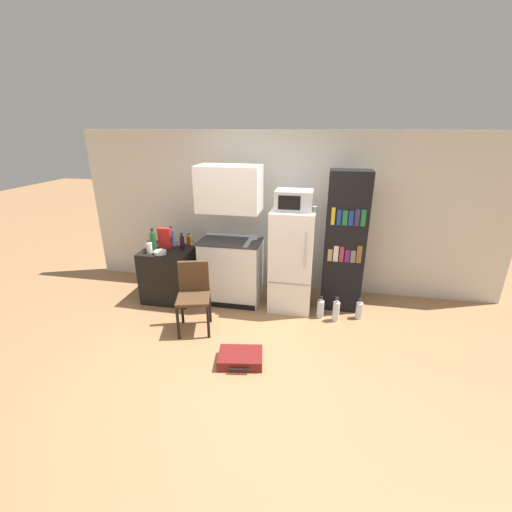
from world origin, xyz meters
name	(u,v)px	position (x,y,z in m)	size (l,w,h in m)	color
ground_plane	(244,358)	(0.00, 0.00, 0.00)	(24.00, 24.00, 0.00)	#A3754C
wall_back	(285,213)	(0.20, 2.00, 1.20)	(6.40, 0.10, 2.40)	silver
side_table	(171,273)	(-1.41, 1.25, 0.39)	(0.71, 0.70, 0.77)	black
kitchen_hutch	(231,243)	(-0.49, 1.33, 0.90)	(0.86, 0.56, 1.97)	silver
refrigerator	(292,260)	(0.39, 1.31, 0.71)	(0.58, 0.61, 1.42)	white
microwave	(294,200)	(0.38, 1.31, 1.55)	(0.48, 0.36, 0.26)	#B7B7BC
bookshelf	(345,243)	(1.08, 1.43, 0.97)	(0.54, 0.34, 1.94)	black
bottle_clear_short	(161,237)	(-1.65, 1.53, 0.85)	(0.08, 0.08, 0.17)	silver
bottle_wine_dark	(182,243)	(-1.20, 1.26, 0.88)	(0.06, 0.06, 0.25)	black
bottle_milk_white	(149,247)	(-1.60, 1.05, 0.85)	(0.08, 0.08, 0.18)	white
bottle_amber_beer	(189,240)	(-1.18, 1.49, 0.85)	(0.07, 0.07, 0.18)	brown
bottle_blue_soda	(171,237)	(-1.45, 1.47, 0.89)	(0.08, 0.08, 0.28)	#1E47A3
bottle_green_tall	(153,241)	(-1.61, 1.18, 0.91)	(0.08, 0.08, 0.32)	#1E6028
bowl	(160,252)	(-1.43, 1.02, 0.80)	(0.17, 0.17, 0.05)	silver
cereal_box	(165,238)	(-1.47, 1.28, 0.92)	(0.19, 0.07, 0.30)	red
chair	(194,290)	(-0.76, 0.51, 0.53)	(0.49, 0.49, 0.88)	black
suitcase_large_flat	(240,358)	(-0.02, -0.09, 0.06)	(0.53, 0.43, 0.12)	maroon
water_bottle_front	(336,311)	(1.03, 1.01, 0.15)	(0.09, 0.09, 0.35)	silver
water_bottle_middle	(359,310)	(1.34, 1.14, 0.12)	(0.09, 0.09, 0.29)	silver
water_bottle_back	(320,308)	(0.82, 1.06, 0.13)	(0.10, 0.10, 0.31)	silver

